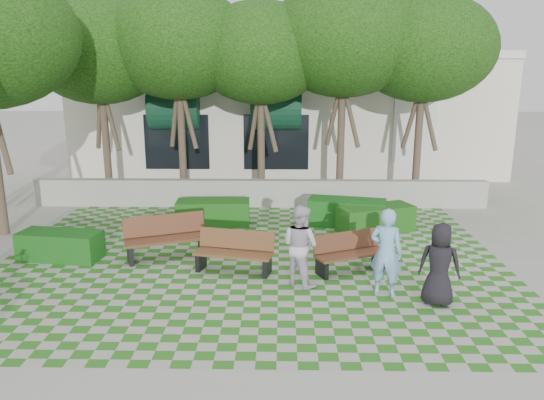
{
  "coord_description": "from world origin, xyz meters",
  "views": [
    {
      "loc": [
        0.74,
        -10.97,
        4.55
      ],
      "look_at": [
        0.5,
        1.5,
        1.4
      ],
      "focal_mm": 35.0,
      "sensor_mm": 36.0,
      "label": 1
    }
  ],
  "objects_px": {
    "hedge_midleft": "(213,213)",
    "hedge_west": "(60,245)",
    "bench_mid": "(234,252)",
    "person_dark": "(440,264)",
    "hedge_midright": "(347,213)",
    "person_blue": "(386,252)",
    "bench_east": "(350,253)",
    "bench_west": "(166,238)",
    "person_white": "(300,245)",
    "hedge_east": "(376,219)"
  },
  "relations": [
    {
      "from": "bench_east",
      "to": "hedge_midleft",
      "type": "height_order",
      "value": "bench_east"
    },
    {
      "from": "person_dark",
      "to": "hedge_west",
      "type": "bearing_deg",
      "value": 5.93
    },
    {
      "from": "hedge_west",
      "to": "hedge_midleft",
      "type": "bearing_deg",
      "value": 41.09
    },
    {
      "from": "hedge_west",
      "to": "bench_mid",
      "type": "bearing_deg",
      "value": -9.34
    },
    {
      "from": "hedge_midleft",
      "to": "hedge_midright",
      "type": "bearing_deg",
      "value": 0.38
    },
    {
      "from": "bench_east",
      "to": "bench_mid",
      "type": "distance_m",
      "value": 2.63
    },
    {
      "from": "person_blue",
      "to": "person_white",
      "type": "xyz_separation_m",
      "value": [
        -1.72,
        0.5,
        -0.04
      ]
    },
    {
      "from": "bench_east",
      "to": "bench_west",
      "type": "xyz_separation_m",
      "value": [
        -4.37,
        0.79,
        0.07
      ]
    },
    {
      "from": "hedge_east",
      "to": "hedge_west",
      "type": "height_order",
      "value": "hedge_east"
    },
    {
      "from": "hedge_midright",
      "to": "person_dark",
      "type": "xyz_separation_m",
      "value": [
        1.16,
        -5.3,
        0.43
      ]
    },
    {
      "from": "hedge_east",
      "to": "person_dark",
      "type": "relative_size",
      "value": 1.28
    },
    {
      "from": "person_dark",
      "to": "bench_west",
      "type": "bearing_deg",
      "value": -1.51
    },
    {
      "from": "bench_west",
      "to": "person_dark",
      "type": "xyz_separation_m",
      "value": [
        5.88,
        -2.5,
        0.33
      ]
    },
    {
      "from": "bench_east",
      "to": "bench_west",
      "type": "height_order",
      "value": "bench_west"
    },
    {
      "from": "hedge_midright",
      "to": "person_blue",
      "type": "bearing_deg",
      "value": -87.61
    },
    {
      "from": "hedge_west",
      "to": "person_blue",
      "type": "bearing_deg",
      "value": -14.54
    },
    {
      "from": "bench_east",
      "to": "person_white",
      "type": "bearing_deg",
      "value": -169.9
    },
    {
      "from": "person_blue",
      "to": "person_dark",
      "type": "height_order",
      "value": "person_blue"
    },
    {
      "from": "bench_east",
      "to": "hedge_midright",
      "type": "distance_m",
      "value": 3.6
    },
    {
      "from": "bench_mid",
      "to": "person_blue",
      "type": "bearing_deg",
      "value": -8.53
    },
    {
      "from": "hedge_midright",
      "to": "hedge_west",
      "type": "relative_size",
      "value": 1.14
    },
    {
      "from": "bench_west",
      "to": "hedge_east",
      "type": "distance_m",
      "value": 5.9
    },
    {
      "from": "bench_west",
      "to": "hedge_midright",
      "type": "xyz_separation_m",
      "value": [
        4.72,
        2.8,
        -0.11
      ]
    },
    {
      "from": "person_dark",
      "to": "person_white",
      "type": "relative_size",
      "value": 0.94
    },
    {
      "from": "hedge_east",
      "to": "hedge_midright",
      "type": "height_order",
      "value": "hedge_midright"
    },
    {
      "from": "hedge_midright",
      "to": "person_white",
      "type": "bearing_deg",
      "value": -109.08
    },
    {
      "from": "hedge_west",
      "to": "person_dark",
      "type": "relative_size",
      "value": 1.18
    },
    {
      "from": "bench_west",
      "to": "hedge_west",
      "type": "height_order",
      "value": "bench_west"
    },
    {
      "from": "bench_mid",
      "to": "hedge_midleft",
      "type": "relative_size",
      "value": 0.88
    },
    {
      "from": "hedge_midleft",
      "to": "hedge_west",
      "type": "height_order",
      "value": "hedge_midleft"
    },
    {
      "from": "person_white",
      "to": "hedge_midleft",
      "type": "bearing_deg",
      "value": -20.27
    },
    {
      "from": "bench_east",
      "to": "hedge_east",
      "type": "xyz_separation_m",
      "value": [
        1.1,
        3.0,
        -0.06
      ]
    },
    {
      "from": "hedge_midleft",
      "to": "person_white",
      "type": "height_order",
      "value": "person_white"
    },
    {
      "from": "bench_mid",
      "to": "person_dark",
      "type": "distance_m",
      "value": 4.47
    },
    {
      "from": "bench_mid",
      "to": "hedge_midright",
      "type": "height_order",
      "value": "bench_mid"
    },
    {
      "from": "hedge_midright",
      "to": "hedge_midleft",
      "type": "xyz_separation_m",
      "value": [
        -3.92,
        -0.03,
        -0.02
      ]
    },
    {
      "from": "hedge_midright",
      "to": "hedge_east",
      "type": "bearing_deg",
      "value": -37.98
    },
    {
      "from": "bench_mid",
      "to": "person_dark",
      "type": "height_order",
      "value": "person_dark"
    },
    {
      "from": "bench_mid",
      "to": "person_dark",
      "type": "bearing_deg",
      "value": -9.12
    },
    {
      "from": "hedge_east",
      "to": "person_white",
      "type": "xyz_separation_m",
      "value": [
        -2.26,
        -3.79,
        0.51
      ]
    },
    {
      "from": "hedge_east",
      "to": "person_white",
      "type": "bearing_deg",
      "value": -120.81
    },
    {
      "from": "bench_east",
      "to": "bench_mid",
      "type": "xyz_separation_m",
      "value": [
        -2.63,
        -0.06,
        0.02
      ]
    },
    {
      "from": "bench_west",
      "to": "hedge_midleft",
      "type": "relative_size",
      "value": 0.98
    },
    {
      "from": "bench_mid",
      "to": "hedge_east",
      "type": "xyz_separation_m",
      "value": [
        3.73,
        3.06,
        -0.08
      ]
    },
    {
      "from": "person_blue",
      "to": "person_dark",
      "type": "xyz_separation_m",
      "value": [
        0.96,
        -0.42,
        -0.09
      ]
    },
    {
      "from": "hedge_midleft",
      "to": "hedge_east",
      "type": "bearing_deg",
      "value": -6.81
    },
    {
      "from": "bench_west",
      "to": "hedge_east",
      "type": "height_order",
      "value": "bench_west"
    },
    {
      "from": "hedge_east",
      "to": "person_dark",
      "type": "xyz_separation_m",
      "value": [
        0.41,
        -4.71,
        0.45
      ]
    },
    {
      "from": "hedge_east",
      "to": "person_dark",
      "type": "distance_m",
      "value": 4.75
    },
    {
      "from": "bench_mid",
      "to": "person_blue",
      "type": "xyz_separation_m",
      "value": [
        3.18,
        -1.23,
        0.47
      ]
    }
  ]
}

